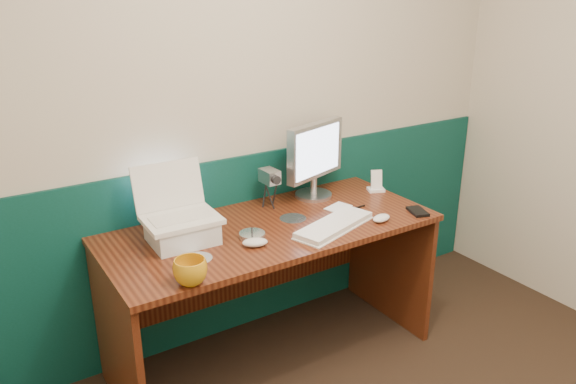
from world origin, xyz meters
TOP-DOWN VIEW (x-y plane):
  - back_wall at (0.00, 1.75)m, footprint 3.50×0.04m
  - wainscot at (0.00, 1.74)m, footprint 3.48×0.02m
  - desk at (-0.01, 1.38)m, footprint 1.60×0.70m
  - laptop_riser at (-0.44, 1.44)m, footprint 0.29×0.25m
  - laptop at (-0.44, 1.44)m, footprint 0.33×0.26m
  - monitor at (0.38, 1.59)m, footprint 0.43×0.24m
  - keyboard at (0.22, 1.19)m, footprint 0.47×0.28m
  - mouse_right at (0.47, 1.14)m, footprint 0.11×0.08m
  - mouse_left at (-0.19, 1.23)m, footprint 0.13×0.11m
  - mug at (-0.56, 1.07)m, footprint 0.14×0.14m
  - camcorder at (0.11, 1.59)m, footprint 0.09×0.12m
  - cd_spindle at (-0.16, 1.31)m, footprint 0.12×0.12m
  - cd_loose_a at (-0.45, 1.26)m, footprint 0.13×0.13m
  - cd_loose_b at (0.12, 1.40)m, footprint 0.13×0.13m
  - pen at (0.45, 1.33)m, footprint 0.15×0.01m
  - papers at (0.40, 1.39)m, footprint 0.16×0.13m
  - dock at (0.73, 1.48)m, footprint 0.11×0.10m
  - music_player at (0.73, 1.48)m, footprint 0.07×0.05m
  - pda at (0.69, 1.12)m, footprint 0.11×0.14m

SIDE VIEW (x-z plane):
  - desk at x=-0.01m, z-range 0.00..0.75m
  - wainscot at x=0.00m, z-range 0.00..1.00m
  - cd_loose_a at x=-0.45m, z-range 0.75..0.75m
  - cd_loose_b at x=0.12m, z-range 0.75..0.75m
  - papers at x=0.40m, z-range 0.75..0.75m
  - pen at x=0.45m, z-range 0.75..0.76m
  - pda at x=0.69m, z-range 0.75..0.76m
  - dock at x=0.73m, z-range 0.75..0.77m
  - cd_spindle at x=-0.16m, z-range 0.75..0.77m
  - keyboard at x=0.22m, z-range 0.75..0.78m
  - mouse_right at x=0.47m, z-range 0.75..0.78m
  - mouse_left at x=-0.19m, z-range 0.75..0.79m
  - laptop_riser at x=-0.44m, z-range 0.75..0.85m
  - mug at x=-0.56m, z-range 0.75..0.85m
  - music_player at x=0.73m, z-range 0.77..0.87m
  - camcorder at x=0.11m, z-range 0.75..0.94m
  - monitor at x=0.38m, z-range 0.75..1.16m
  - laptop at x=-0.44m, z-range 0.85..1.12m
  - back_wall at x=0.00m, z-range 0.00..2.50m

